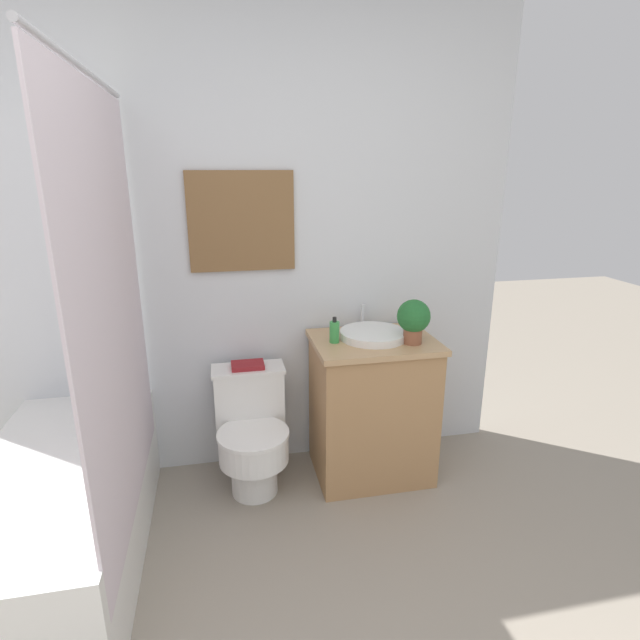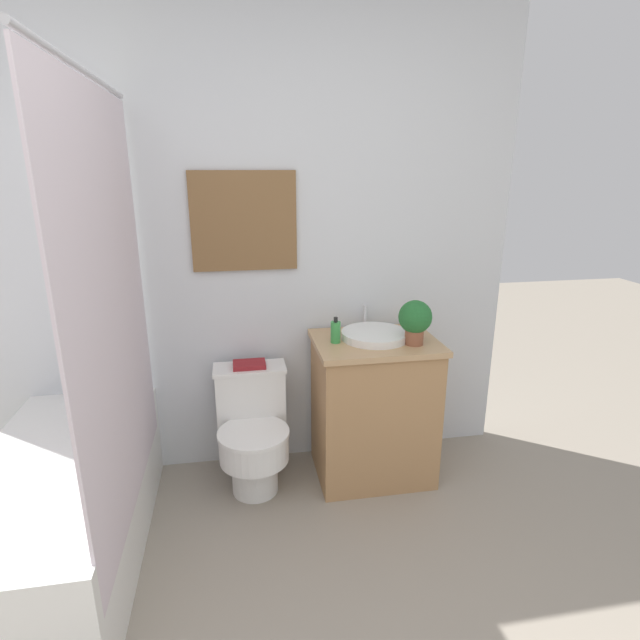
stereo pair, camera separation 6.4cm
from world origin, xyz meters
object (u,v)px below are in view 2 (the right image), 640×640
object	(u,v)px
potted_plant	(415,319)
book_on_tank	(249,364)
soap_bottle	(336,332)
sink	(374,335)
toilet	(253,431)

from	to	relation	value
potted_plant	book_on_tank	distance (m)	0.90
soap_bottle	book_on_tank	xyz separation A→B (m)	(-0.44, 0.13, -0.20)
potted_plant	book_on_tank	bearing A→B (deg)	165.15
potted_plant	book_on_tank	world-z (taller)	potted_plant
sink	book_on_tank	xyz separation A→B (m)	(-0.66, 0.10, -0.16)
toilet	sink	world-z (taller)	sink
soap_bottle	potted_plant	size ratio (longest dim) A/B	0.59
toilet	sink	bearing A→B (deg)	1.70
sink	soap_bottle	xyz separation A→B (m)	(-0.22, -0.02, 0.04)
sink	book_on_tank	bearing A→B (deg)	171.13
sink	potted_plant	size ratio (longest dim) A/B	1.68
toilet	soap_bottle	xyz separation A→B (m)	(0.44, -0.01, 0.53)
soap_bottle	potted_plant	bearing A→B (deg)	-13.48
toilet	soap_bottle	bearing A→B (deg)	-0.65
soap_bottle	book_on_tank	size ratio (longest dim) A/B	0.79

